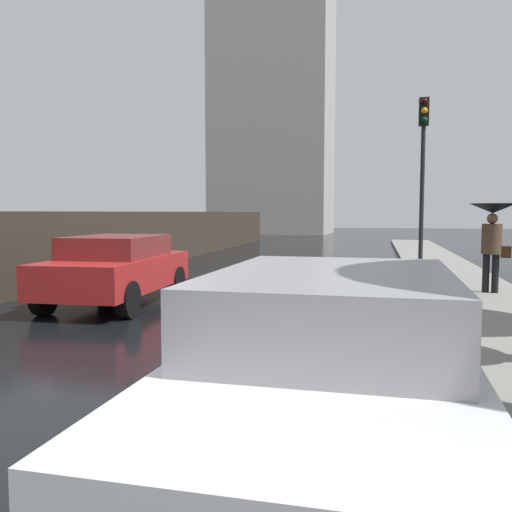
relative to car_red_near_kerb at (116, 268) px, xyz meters
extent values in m
plane|color=black|center=(1.88, -5.47, -0.73)|extent=(120.00, 120.00, 0.00)
cube|color=maroon|center=(0.00, 0.00, -0.10)|extent=(1.84, 3.87, 0.62)
cube|color=maroon|center=(0.00, 0.02, 0.42)|extent=(1.58, 2.13, 0.41)
cylinder|color=black|center=(0.83, -1.24, -0.41)|extent=(0.24, 0.65, 0.65)
cylinder|color=black|center=(-0.75, -1.29, -0.41)|extent=(0.24, 0.65, 0.65)
cylinder|color=black|center=(0.75, 1.28, -0.41)|extent=(0.24, 0.65, 0.65)
cylinder|color=black|center=(-0.83, 1.23, -0.41)|extent=(0.24, 0.65, 0.65)
cube|color=silver|center=(4.66, -6.00, -0.10)|extent=(1.91, 4.42, 0.59)
cube|color=gray|center=(4.66, -5.97, 0.44)|extent=(1.64, 2.32, 0.48)
cylinder|color=black|center=(3.87, -4.53, -0.40)|extent=(0.24, 0.67, 0.67)
cylinder|color=black|center=(5.52, -4.58, -0.40)|extent=(0.24, 0.67, 0.67)
cylinder|color=black|center=(7.22, 2.34, -0.18)|extent=(0.14, 0.14, 0.81)
cylinder|color=black|center=(7.39, 2.30, -0.18)|extent=(0.14, 0.14, 0.81)
cylinder|color=#4C3828|center=(7.30, 2.32, 0.53)|extent=(0.40, 0.40, 0.62)
sphere|color=#8C6647|center=(7.30, 2.32, 0.95)|extent=(0.22, 0.22, 0.22)
cube|color=#3F2314|center=(7.58, 2.25, 0.27)|extent=(0.22, 0.14, 0.24)
cylinder|color=#4C4C51|center=(7.30, 2.32, 0.87)|extent=(0.02, 0.02, 0.80)
cone|color=black|center=(7.30, 2.32, 1.16)|extent=(0.93, 0.93, 0.20)
cylinder|color=black|center=(6.19, 6.12, 1.44)|extent=(0.12, 0.12, 4.05)
cube|color=black|center=(6.19, 6.12, 3.84)|extent=(0.26, 0.26, 0.75)
sphere|color=#360503|center=(6.19, 5.95, 4.09)|extent=(0.17, 0.17, 0.17)
sphere|color=orange|center=(6.19, 5.95, 3.84)|extent=(0.17, 0.17, 0.17)
sphere|color=black|center=(6.19, 5.95, 3.59)|extent=(0.17, 0.17, 0.17)
cube|color=#9E9993|center=(-3.69, 36.36, 12.95)|extent=(9.95, 7.25, 27.35)
camera|label=1|loc=(4.94, -9.77, 1.09)|focal=38.28mm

